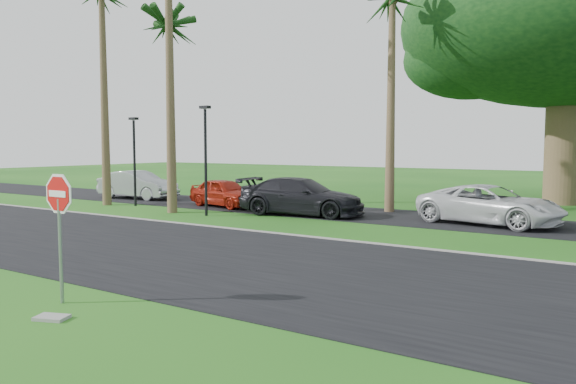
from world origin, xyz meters
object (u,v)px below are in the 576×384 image
(car_red, at_px, (225,193))
(car_minivan, at_px, (490,205))
(stop_sign_near, at_px, (59,211))
(car_silver, at_px, (138,185))
(car_dark, at_px, (301,197))

(car_red, xyz_separation_m, car_minivan, (12.23, 0.81, 0.06))
(stop_sign_near, bearing_deg, car_silver, 134.23)
(stop_sign_near, xyz_separation_m, car_red, (-7.97, 14.50, -1.09))
(stop_sign_near, height_order, car_dark, stop_sign_near)
(car_red, relative_size, car_dark, 0.74)
(car_red, bearing_deg, car_minivan, -74.60)
(stop_sign_near, distance_m, car_dark, 14.27)
(car_silver, xyz_separation_m, car_red, (6.64, -0.50, -0.08))
(car_red, distance_m, car_dark, 4.80)
(car_minivan, bearing_deg, stop_sign_near, 175.35)
(car_silver, bearing_deg, car_minivan, -94.67)
(car_silver, bearing_deg, car_dark, -101.27)
(stop_sign_near, xyz_separation_m, car_dark, (-3.21, 13.87, -0.98))
(stop_sign_near, height_order, car_red, stop_sign_near)
(car_minivan, bearing_deg, car_dark, 111.82)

